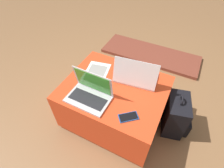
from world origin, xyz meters
TOP-DOWN VIEW (x-y plane):
  - ground_plane at (0.00, 0.00)m, footprint 14.00×14.00m
  - ottoman at (0.00, 0.00)m, footprint 0.89×0.73m
  - laptop_near at (-0.13, -0.19)m, footprint 0.35×0.23m
  - laptop_far at (0.13, 0.16)m, footprint 0.40×0.29m
  - cell_phone at (0.23, -0.23)m, footprint 0.16×0.15m
  - backpack at (0.57, 0.17)m, footprint 0.29×0.33m
  - paper_sheet at (-0.24, 0.09)m, footprint 0.26×0.33m
  - fireplace_hearth at (0.00, 1.22)m, footprint 1.40×0.50m

SIDE VIEW (x-z plane):
  - ground_plane at x=0.00m, z-range 0.00..0.00m
  - fireplace_hearth at x=0.00m, z-range 0.00..0.04m
  - backpack at x=0.57m, z-range -0.04..0.42m
  - ottoman at x=0.00m, z-range 0.00..0.48m
  - paper_sheet at x=-0.24m, z-range 0.48..0.48m
  - cell_phone at x=0.23m, z-range 0.48..0.49m
  - laptop_near at x=-0.13m, z-range 0.41..0.64m
  - laptop_far at x=0.13m, z-range 0.40..0.65m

